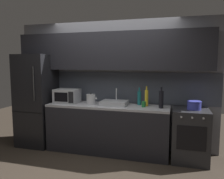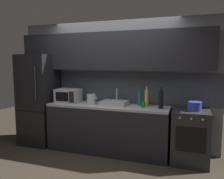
% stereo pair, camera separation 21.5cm
% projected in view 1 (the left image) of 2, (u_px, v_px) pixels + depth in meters
% --- Properties ---
extents(ground_plane, '(10.00, 10.00, 0.00)m').
position_uv_depth(ground_plane, '(90.00, 173.00, 3.46)').
color(ground_plane, '#2D261E').
extents(back_wall, '(4.02, 0.44, 2.50)m').
position_uv_depth(back_wall, '(112.00, 70.00, 4.43)').
color(back_wall, slate).
rests_on(back_wall, ground).
extents(counter_run, '(2.28, 0.60, 0.90)m').
position_uv_depth(counter_run, '(108.00, 128.00, 4.27)').
color(counter_run, black).
rests_on(counter_run, ground).
extents(refrigerator, '(0.68, 0.69, 1.85)m').
position_uv_depth(refrigerator, '(37.00, 100.00, 4.63)').
color(refrigerator, black).
rests_on(refrigerator, ground).
extents(oven_range, '(0.60, 0.62, 0.90)m').
position_uv_depth(oven_range, '(190.00, 135.00, 3.87)').
color(oven_range, '#232326').
rests_on(oven_range, ground).
extents(microwave, '(0.46, 0.35, 0.27)m').
position_uv_depth(microwave, '(67.00, 96.00, 4.45)').
color(microwave, '#A8AAAF').
rests_on(microwave, counter_run).
extents(sink_basin, '(0.48, 0.38, 0.30)m').
position_uv_depth(sink_basin, '(114.00, 103.00, 4.21)').
color(sink_basin, '#ADAFB5').
rests_on(sink_basin, counter_run).
extents(kettle, '(0.20, 0.17, 0.22)m').
position_uv_depth(kettle, '(91.00, 99.00, 4.25)').
color(kettle, '#B7BABF').
rests_on(kettle, counter_run).
extents(wine_bottle_teal, '(0.07, 0.07, 0.33)m').
position_uv_depth(wine_bottle_teal, '(139.00, 98.00, 4.21)').
color(wine_bottle_teal, '#19666B').
rests_on(wine_bottle_teal, counter_run).
extents(wine_bottle_dark, '(0.08, 0.08, 0.37)m').
position_uv_depth(wine_bottle_dark, '(161.00, 99.00, 3.91)').
color(wine_bottle_dark, black).
rests_on(wine_bottle_dark, counter_run).
extents(wine_bottle_yellow, '(0.06, 0.06, 0.36)m').
position_uv_depth(wine_bottle_yellow, '(146.00, 98.00, 4.11)').
color(wine_bottle_yellow, gold).
rests_on(wine_bottle_yellow, counter_run).
extents(mug_green, '(0.07, 0.07, 0.10)m').
position_uv_depth(mug_green, '(144.00, 104.00, 4.02)').
color(mug_green, '#1E6B2D').
rests_on(mug_green, counter_run).
extents(cooking_pot, '(0.23, 0.23, 0.15)m').
position_uv_depth(cooking_pot, '(194.00, 105.00, 3.80)').
color(cooking_pot, '#333899').
rests_on(cooking_pot, oven_range).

